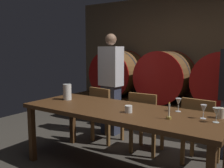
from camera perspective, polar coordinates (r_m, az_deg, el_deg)
back_wall at (r=5.17m, az=19.91°, el=5.07°), size 5.64×0.24×2.51m
barrel_shelf at (r=4.80m, az=17.68°, el=-7.32°), size 5.08×0.90×0.48m
wine_barrel_far_left at (r=5.32m, az=1.33°, el=2.38°), size 0.96×0.76×0.96m
wine_barrel_center_left at (r=4.84m, az=11.85°, el=1.64°), size 0.96×0.76×0.96m
dining_table at (r=3.00m, az=1.80°, el=-7.00°), size 2.41×0.89×0.78m
chair_left at (r=4.01m, az=-1.76°, el=-6.31°), size 0.44×0.44×0.88m
chair_center at (r=3.60m, az=7.49°, el=-8.03°), size 0.42×0.42×0.88m
chair_right at (r=3.38m, az=19.18°, el=-9.53°), size 0.42×0.42×0.88m
guest_left at (r=4.34m, az=-0.26°, el=0.13°), size 0.40×0.27×1.73m
candle_center at (r=2.62m, az=12.72°, el=-6.69°), size 0.05×0.05×0.18m
pitcher at (r=3.55m, az=-10.08°, el=-1.78°), size 0.12×0.12×0.22m
wine_glass_left at (r=2.94m, az=14.75°, el=-3.98°), size 0.07×0.07×0.15m
wine_glass_center at (r=2.72m, az=19.95°, el=-5.35°), size 0.06×0.06×0.14m
wine_glass_right at (r=2.63m, az=22.51°, el=-5.88°), size 0.07×0.07×0.15m
cup_left at (r=2.82m, az=3.75°, el=-5.67°), size 0.08×0.08×0.08m
cup_right at (r=2.82m, az=23.27°, el=-6.03°), size 0.08×0.08×0.11m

